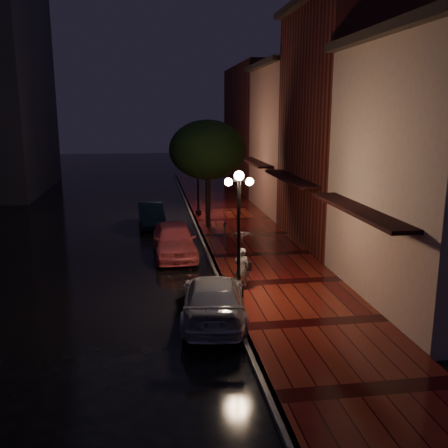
{
  "coord_description": "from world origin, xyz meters",
  "views": [
    {
      "loc": [
        -2.52,
        -20.91,
        6.3
      ],
      "look_at": [
        0.71,
        0.76,
        1.4
      ],
      "focal_mm": 40.0,
      "sensor_mm": 36.0,
      "label": 1
    }
  ],
  "objects_px": {
    "pink_car": "(174,240)",
    "navy_car": "(151,215)",
    "woman_with_umbrella": "(242,251)",
    "parking_meter": "(225,233)",
    "streetlamp_near": "(239,227)",
    "silver_car": "(214,298)",
    "street_tree": "(208,152)",
    "streetlamp_far": "(198,175)"
  },
  "relations": [
    {
      "from": "street_tree",
      "to": "silver_car",
      "type": "height_order",
      "value": "street_tree"
    },
    {
      "from": "streetlamp_far",
      "to": "woman_with_umbrella",
      "type": "xyz_separation_m",
      "value": [
        0.25,
        -13.3,
        -1.05
      ]
    },
    {
      "from": "streetlamp_far",
      "to": "silver_car",
      "type": "relative_size",
      "value": 0.92
    },
    {
      "from": "navy_car",
      "to": "woman_with_umbrella",
      "type": "height_order",
      "value": "woman_with_umbrella"
    },
    {
      "from": "streetlamp_far",
      "to": "woman_with_umbrella",
      "type": "relative_size",
      "value": 2.03
    },
    {
      "from": "pink_car",
      "to": "navy_car",
      "type": "xyz_separation_m",
      "value": [
        -0.99,
        6.35,
        -0.12
      ]
    },
    {
      "from": "silver_car",
      "to": "woman_with_umbrella",
      "type": "relative_size",
      "value": 2.22
    },
    {
      "from": "woman_with_umbrella",
      "to": "parking_meter",
      "type": "height_order",
      "value": "woman_with_umbrella"
    },
    {
      "from": "navy_car",
      "to": "silver_car",
      "type": "relative_size",
      "value": 0.84
    },
    {
      "from": "silver_car",
      "to": "navy_car",
      "type": "bearing_deg",
      "value": -75.05
    },
    {
      "from": "pink_car",
      "to": "parking_meter",
      "type": "height_order",
      "value": "pink_car"
    },
    {
      "from": "navy_car",
      "to": "parking_meter",
      "type": "relative_size",
      "value": 3.13
    },
    {
      "from": "streetlamp_near",
      "to": "street_tree",
      "type": "height_order",
      "value": "street_tree"
    },
    {
      "from": "silver_car",
      "to": "parking_meter",
      "type": "bearing_deg",
      "value": -93.98
    },
    {
      "from": "streetlamp_near",
      "to": "navy_car",
      "type": "relative_size",
      "value": 1.09
    },
    {
      "from": "woman_with_umbrella",
      "to": "navy_car",
      "type": "bearing_deg",
      "value": -51.73
    },
    {
      "from": "woman_with_umbrella",
      "to": "streetlamp_near",
      "type": "bearing_deg",
      "value": 93.04
    },
    {
      "from": "streetlamp_far",
      "to": "streetlamp_near",
      "type": "bearing_deg",
      "value": -90.0
    },
    {
      "from": "streetlamp_far",
      "to": "navy_car",
      "type": "xyz_separation_m",
      "value": [
        -2.89,
        -1.94,
        -1.95
      ]
    },
    {
      "from": "streetlamp_far",
      "to": "silver_car",
      "type": "height_order",
      "value": "streetlamp_far"
    },
    {
      "from": "pink_car",
      "to": "parking_meter",
      "type": "bearing_deg",
      "value": 6.26
    },
    {
      "from": "pink_car",
      "to": "navy_car",
      "type": "height_order",
      "value": "pink_car"
    },
    {
      "from": "streetlamp_far",
      "to": "pink_car",
      "type": "distance_m",
      "value": 8.7
    },
    {
      "from": "navy_car",
      "to": "parking_meter",
      "type": "distance_m",
      "value": 6.89
    },
    {
      "from": "parking_meter",
      "to": "pink_car",
      "type": "bearing_deg",
      "value": -174.48
    },
    {
      "from": "streetlamp_near",
      "to": "woman_with_umbrella",
      "type": "xyz_separation_m",
      "value": [
        0.25,
        0.7,
        -1.05
      ]
    },
    {
      "from": "woman_with_umbrella",
      "to": "parking_meter",
      "type": "relative_size",
      "value": 1.67
    },
    {
      "from": "pink_car",
      "to": "woman_with_umbrella",
      "type": "xyz_separation_m",
      "value": [
        2.15,
        -5.0,
        0.78
      ]
    },
    {
      "from": "silver_car",
      "to": "streetlamp_near",
      "type": "bearing_deg",
      "value": -118.33
    },
    {
      "from": "street_tree",
      "to": "silver_car",
      "type": "relative_size",
      "value": 1.23
    },
    {
      "from": "street_tree",
      "to": "pink_car",
      "type": "xyz_separation_m",
      "value": [
        -2.15,
        -5.28,
        -3.48
      ]
    },
    {
      "from": "parking_meter",
      "to": "woman_with_umbrella",
      "type": "bearing_deg",
      "value": -94.24
    },
    {
      "from": "parking_meter",
      "to": "streetlamp_near",
      "type": "bearing_deg",
      "value": -96.41
    },
    {
      "from": "silver_car",
      "to": "woman_with_umbrella",
      "type": "height_order",
      "value": "woman_with_umbrella"
    },
    {
      "from": "streetlamp_near",
      "to": "streetlamp_far",
      "type": "bearing_deg",
      "value": 90.0
    },
    {
      "from": "streetlamp_near",
      "to": "parking_meter",
      "type": "relative_size",
      "value": 3.4
    },
    {
      "from": "navy_car",
      "to": "parking_meter",
      "type": "height_order",
      "value": "parking_meter"
    },
    {
      "from": "pink_car",
      "to": "parking_meter",
      "type": "distance_m",
      "value": 2.36
    },
    {
      "from": "navy_car",
      "to": "parking_meter",
      "type": "bearing_deg",
      "value": -64.16
    },
    {
      "from": "streetlamp_near",
      "to": "parking_meter",
      "type": "xyz_separation_m",
      "value": [
        0.43,
        6.03,
        -1.68
      ]
    },
    {
      "from": "streetlamp_far",
      "to": "parking_meter",
      "type": "distance_m",
      "value": 8.16
    },
    {
      "from": "street_tree",
      "to": "parking_meter",
      "type": "bearing_deg",
      "value": -87.98
    }
  ]
}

